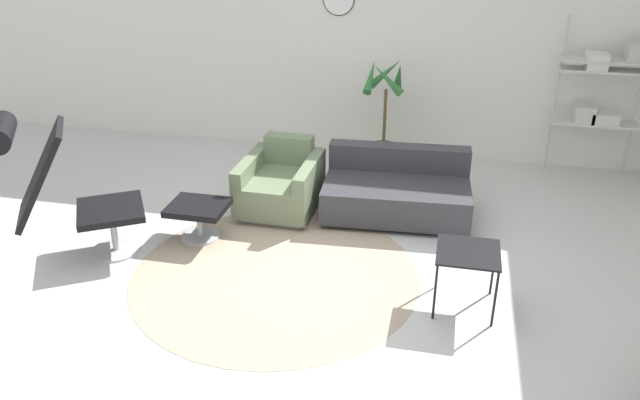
# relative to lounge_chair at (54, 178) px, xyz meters

# --- Properties ---
(ground_plane) EXTENTS (12.00, 12.00, 0.00)m
(ground_plane) POSITION_rel_lounge_chair_xyz_m (2.16, 0.36, -0.78)
(ground_plane) COLOR silver
(wall_back) EXTENTS (12.00, 0.09, 2.80)m
(wall_back) POSITION_rel_lounge_chair_xyz_m (2.16, 3.25, 0.62)
(wall_back) COLOR silver
(wall_back) RESTS_ON ground_plane
(round_rug) EXTENTS (2.45, 2.45, 0.01)m
(round_rug) POSITION_rel_lounge_chair_xyz_m (1.87, 0.13, -0.78)
(round_rug) COLOR tan
(round_rug) RESTS_ON ground_plane
(lounge_chair) EXTENTS (1.23, 1.05, 1.32)m
(lounge_chair) POSITION_rel_lounge_chair_xyz_m (0.00, 0.00, 0.00)
(lounge_chair) COLOR #BCBCC1
(lounge_chair) RESTS_ON ground_plane
(ottoman) EXTENTS (0.53, 0.45, 0.35)m
(ottoman) POSITION_rel_lounge_chair_xyz_m (0.99, 0.61, -0.52)
(ottoman) COLOR #BCBCC1
(ottoman) RESTS_ON ground_plane
(armchair_red) EXTENTS (0.76, 0.90, 0.68)m
(armchair_red) POSITION_rel_lounge_chair_xyz_m (1.57, 1.38, -0.52)
(armchair_red) COLOR silver
(armchair_red) RESTS_ON ground_plane
(couch_low) EXTENTS (1.48, 0.94, 0.63)m
(couch_low) POSITION_rel_lounge_chair_xyz_m (2.74, 1.50, -0.54)
(couch_low) COLOR black
(couch_low) RESTS_ON ground_plane
(side_table) EXTENTS (0.48, 0.48, 0.50)m
(side_table) POSITION_rel_lounge_chair_xyz_m (3.43, 0.02, -0.33)
(side_table) COLOR black
(side_table) RESTS_ON ground_plane
(potted_plant) EXTENTS (0.47, 0.48, 1.30)m
(potted_plant) POSITION_rel_lounge_chair_xyz_m (2.45, 2.71, -0.30)
(potted_plant) COLOR brown
(potted_plant) RESTS_ON ground_plane
(shelf_unit) EXTENTS (0.92, 0.28, 1.79)m
(shelf_unit) POSITION_rel_lounge_chair_xyz_m (4.80, 2.96, 0.28)
(shelf_unit) COLOR #BCBCC1
(shelf_unit) RESTS_ON ground_plane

